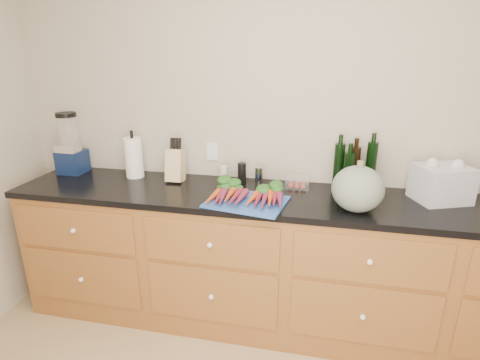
% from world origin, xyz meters
% --- Properties ---
extents(wall_back, '(4.10, 0.05, 2.60)m').
position_xyz_m(wall_back, '(0.00, 1.62, 1.30)').
color(wall_back, '#B9AF99').
rests_on(wall_back, ground).
extents(cabinets, '(3.60, 0.64, 0.90)m').
position_xyz_m(cabinets, '(0.00, 1.30, 0.45)').
color(cabinets, brown).
rests_on(cabinets, ground).
extents(countertop, '(3.64, 0.62, 0.04)m').
position_xyz_m(countertop, '(0.00, 1.30, 0.92)').
color(countertop, black).
rests_on(countertop, cabinets).
extents(cutting_board, '(0.50, 0.41, 0.01)m').
position_xyz_m(cutting_board, '(-0.26, 1.14, 0.95)').
color(cutting_board, '#2A54A7').
rests_on(cutting_board, countertop).
extents(carrots, '(0.45, 0.33, 0.06)m').
position_xyz_m(carrots, '(-0.26, 1.18, 0.98)').
color(carrots, '#C34717').
rests_on(carrots, cutting_board).
extents(squash, '(0.29, 0.29, 0.26)m').
position_xyz_m(squash, '(0.37, 1.16, 1.07)').
color(squash, '#5A6A59').
rests_on(squash, countertop).
extents(blender_appliance, '(0.18, 0.18, 0.44)m').
position_xyz_m(blender_appliance, '(-1.64, 1.46, 1.13)').
color(blender_appliance, '#0D1C40').
rests_on(blender_appliance, countertop).
extents(paper_towel, '(0.13, 0.13, 0.28)m').
position_xyz_m(paper_towel, '(-1.14, 1.46, 1.08)').
color(paper_towel, white).
rests_on(paper_towel, countertop).
extents(knife_block, '(0.11, 0.11, 0.22)m').
position_xyz_m(knife_block, '(-0.82, 1.44, 1.05)').
color(knife_block, tan).
rests_on(knife_block, countertop).
extents(grinder_salt, '(0.05, 0.05, 0.11)m').
position_xyz_m(grinder_salt, '(-0.49, 1.48, 1.00)').
color(grinder_salt, silver).
rests_on(grinder_salt, countertop).
extents(grinder_pepper, '(0.06, 0.06, 0.14)m').
position_xyz_m(grinder_pepper, '(-0.36, 1.48, 1.01)').
color(grinder_pepper, black).
rests_on(grinder_pepper, countertop).
extents(canister_chrome, '(0.05, 0.05, 0.12)m').
position_xyz_m(canister_chrome, '(-0.24, 1.48, 1.00)').
color(canister_chrome, silver).
rests_on(canister_chrome, countertop).
extents(tomato_box, '(0.15, 0.12, 0.07)m').
position_xyz_m(tomato_box, '(0.02, 1.47, 0.98)').
color(tomato_box, white).
rests_on(tomato_box, countertop).
extents(bottles, '(0.26, 0.14, 0.32)m').
position_xyz_m(bottles, '(0.37, 1.51, 1.08)').
color(bottles, black).
rests_on(bottles, countertop).
extents(grocery_bag, '(0.36, 0.33, 0.22)m').
position_xyz_m(grocery_bag, '(0.87, 1.42, 1.05)').
color(grocery_bag, silver).
rests_on(grocery_bag, countertop).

